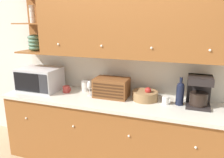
# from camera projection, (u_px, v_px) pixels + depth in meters

# --- Properties ---
(ground_plane) EXTENTS (24.00, 24.00, 0.00)m
(ground_plane) POSITION_uv_depth(u_px,v_px,m) (117.00, 148.00, 3.26)
(ground_plane) COLOR tan
(wall_back) EXTENTS (5.16, 0.06, 2.60)m
(wall_back) POSITION_uv_depth(u_px,v_px,m) (118.00, 62.00, 2.95)
(wall_back) COLOR silver
(wall_back) RESTS_ON ground_plane
(counter_unit) EXTENTS (2.78, 0.68, 0.90)m
(counter_unit) POSITION_uv_depth(u_px,v_px,m) (110.00, 131.00, 2.85)
(counter_unit) COLOR #935628
(counter_unit) RESTS_ON ground_plane
(backsplash_panel) EXTENTS (2.76, 0.01, 0.51)m
(backsplash_panel) POSITION_uv_depth(u_px,v_px,m) (117.00, 73.00, 2.96)
(backsplash_panel) COLOR silver
(backsplash_panel) RESTS_ON counter_unit
(upper_cabinets) EXTENTS (2.76, 0.38, 0.82)m
(upper_cabinets) POSITION_uv_depth(u_px,v_px,m) (126.00, 23.00, 2.58)
(upper_cabinets) COLOR #935628
(upper_cabinets) RESTS_ON backsplash_panel
(microwave) EXTENTS (0.56, 0.41, 0.31)m
(microwave) POSITION_uv_depth(u_px,v_px,m) (40.00, 79.00, 3.04)
(microwave) COLOR silver
(microwave) RESTS_ON counter_unit
(mug_blue_second) EXTENTS (0.11, 0.09, 0.09)m
(mug_blue_second) POSITION_uv_depth(u_px,v_px,m) (66.00, 89.00, 2.96)
(mug_blue_second) COLOR #B73D38
(mug_blue_second) RESTS_ON counter_unit
(storage_canister) EXTENTS (0.13, 0.13, 0.14)m
(storage_canister) POSITION_uv_depth(u_px,v_px,m) (86.00, 86.00, 3.03)
(storage_canister) COLOR silver
(storage_canister) RESTS_ON counter_unit
(wine_glass) EXTENTS (0.07, 0.07, 0.20)m
(wine_glass) POSITION_uv_depth(u_px,v_px,m) (90.00, 86.00, 2.81)
(wine_glass) COLOR silver
(wine_glass) RESTS_ON counter_unit
(bread_box) EXTENTS (0.43, 0.28, 0.24)m
(bread_box) POSITION_uv_depth(u_px,v_px,m) (112.00, 88.00, 2.77)
(bread_box) COLOR brown
(bread_box) RESTS_ON counter_unit
(fruit_basket) EXTENTS (0.31, 0.31, 0.17)m
(fruit_basket) POSITION_uv_depth(u_px,v_px,m) (145.00, 95.00, 2.68)
(fruit_basket) COLOR #937047
(fruit_basket) RESTS_ON counter_unit
(mug) EXTENTS (0.09, 0.08, 0.09)m
(mug) POSITION_uv_depth(u_px,v_px,m) (166.00, 100.00, 2.54)
(mug) COLOR silver
(mug) RESTS_ON counter_unit
(wine_bottle) EXTENTS (0.09, 0.09, 0.33)m
(wine_bottle) POSITION_uv_depth(u_px,v_px,m) (180.00, 92.00, 2.50)
(wine_bottle) COLOR black
(wine_bottle) RESTS_ON counter_unit
(coffee_maker) EXTENTS (0.26, 0.27, 0.35)m
(coffee_maker) POSITION_uv_depth(u_px,v_px,m) (199.00, 91.00, 2.46)
(coffee_maker) COLOR black
(coffee_maker) RESTS_ON counter_unit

